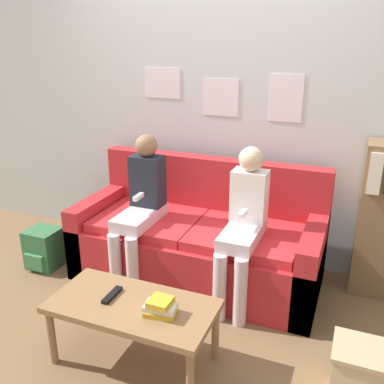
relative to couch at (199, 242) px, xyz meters
The scene contains 10 objects.
ground_plane 0.60m from the couch, 90.00° to the right, with size 10.00×10.00×0.00m, color brown.
wall_back 1.12m from the couch, 90.00° to the left, with size 8.00×0.07×2.60m.
couch is the anchor object (origin of this frame).
coffee_table 1.03m from the couch, 89.90° to the right, with size 0.93×0.47×0.39m.
person_left 0.55m from the couch, 153.54° to the right, with size 0.24×0.56×1.12m.
person_right 0.55m from the couch, 26.12° to the right, with size 0.24×0.56×1.10m.
tv_remote 1.03m from the couch, 97.78° to the right, with size 0.04×0.17×0.02m.
book_stack 1.08m from the couch, 79.81° to the right, with size 0.18×0.14×0.09m.
storage_box 1.55m from the couch, 34.27° to the right, with size 0.42×0.27×0.34m.
backpack 1.28m from the couch, 164.32° to the right, with size 0.25×0.27×0.32m.
Camera 1 is at (1.07, -2.25, 1.79)m, focal length 40.00 mm.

